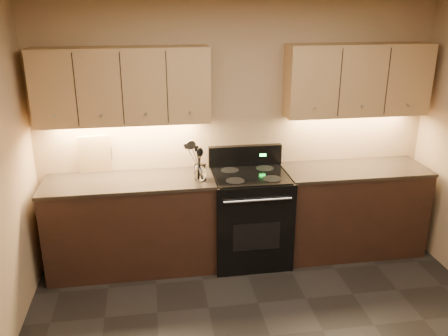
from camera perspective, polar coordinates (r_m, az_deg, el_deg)
The scene contains 14 objects.
wall_back at distance 4.83m, azimuth 1.57°, elevation 4.62°, with size 4.00×0.04×2.60m, color tan.
counter_left at distance 4.78m, azimuth -11.05°, elevation -6.65°, with size 1.62×0.62×0.93m.
counter_right at distance 5.18m, azimuth 15.08°, elevation -4.82°, with size 1.46×0.62×0.93m.
stove at distance 4.84m, azimuth 3.09°, elevation -5.77°, with size 0.76×0.68×1.14m.
upper_cab_left at distance 4.51m, azimuth -12.10°, elevation 9.62°, with size 1.60×0.30×0.70m, color tan.
upper_cab_right at distance 4.94m, azimuth 15.77°, elevation 10.16°, with size 1.44×0.30×0.70m, color tan.
outlet_plate at distance 4.82m, azimuth -13.83°, elevation 1.79°, with size 0.09×0.01×0.12m, color #B2B5BA.
utensil_crock at distance 4.51m, azimuth -2.87°, elevation -0.54°, with size 0.14×0.14×0.14m.
cutting_board at distance 4.80m, azimuth -15.30°, elevation 1.62°, with size 0.31×0.02×0.39m, color tan.
wooden_spoon at distance 4.48m, azimuth -3.20°, elevation 0.56°, with size 0.06×0.06×0.29m, color tan, non-canonical shape.
black_spoon at distance 4.50m, azimuth -3.02°, elevation 0.68°, with size 0.06×0.06×0.29m, color black, non-canonical shape.
black_turner at distance 4.46m, azimuth -2.73°, elevation 0.72°, with size 0.08×0.08×0.32m, color black, non-canonical shape.
steel_spatula at distance 4.48m, azimuth -2.59°, elevation 1.25°, with size 0.08×0.08×0.39m, color silver, non-canonical shape.
steel_skimmer at distance 4.46m, azimuth -2.63°, elevation 1.14°, with size 0.09×0.09×0.38m, color silver, non-canonical shape.
Camera 1 is at (-0.85, -2.59, 2.55)m, focal length 38.00 mm.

